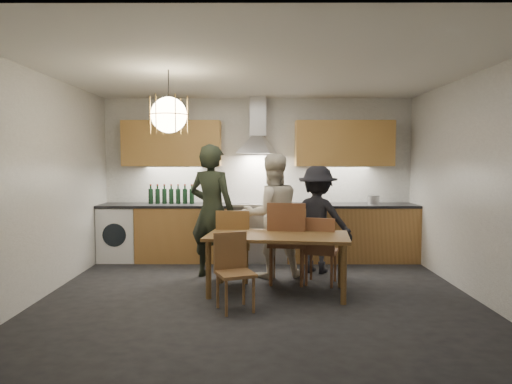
{
  "coord_description": "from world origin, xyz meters",
  "views": [
    {
      "loc": [
        -0.01,
        -5.24,
        1.59
      ],
      "look_at": [
        -0.03,
        0.4,
        1.2
      ],
      "focal_mm": 32.0,
      "sensor_mm": 36.0,
      "label": 1
    }
  ],
  "objects_px": {
    "person_right": "(317,219)",
    "dining_table": "(278,241)",
    "chair_front": "(233,265)",
    "person_left": "(212,211)",
    "person_mid": "(272,215)",
    "stock_pot": "(373,200)",
    "wine_bottles": "(171,194)",
    "chair_back_left": "(233,241)",
    "mixing_bowl": "(320,202)"
  },
  "relations": [
    {
      "from": "chair_front",
      "to": "wine_bottles",
      "type": "xyz_separation_m",
      "value": [
        -1.11,
        2.43,
        0.59
      ]
    },
    {
      "from": "dining_table",
      "to": "stock_pot",
      "type": "bearing_deg",
      "value": 55.95
    },
    {
      "from": "chair_back_left",
      "to": "dining_table",
      "type": "bearing_deg",
      "value": 138.77
    },
    {
      "from": "stock_pot",
      "to": "person_left",
      "type": "bearing_deg",
      "value": -156.7
    },
    {
      "from": "wine_bottles",
      "to": "mixing_bowl",
      "type": "bearing_deg",
      "value": -3.47
    },
    {
      "from": "chair_back_left",
      "to": "chair_front",
      "type": "distance_m",
      "value": 1.07
    },
    {
      "from": "chair_front",
      "to": "person_left",
      "type": "height_order",
      "value": "person_left"
    },
    {
      "from": "person_right",
      "to": "stock_pot",
      "type": "xyz_separation_m",
      "value": [
        0.99,
        0.77,
        0.21
      ]
    },
    {
      "from": "dining_table",
      "to": "mixing_bowl",
      "type": "xyz_separation_m",
      "value": [
        0.75,
        1.71,
        0.31
      ]
    },
    {
      "from": "chair_back_left",
      "to": "mixing_bowl",
      "type": "distance_m",
      "value": 1.83
    },
    {
      "from": "chair_front",
      "to": "wine_bottles",
      "type": "bearing_deg",
      "value": 92.68
    },
    {
      "from": "person_left",
      "to": "wine_bottles",
      "type": "distance_m",
      "value": 1.36
    },
    {
      "from": "chair_front",
      "to": "person_mid",
      "type": "distance_m",
      "value": 1.49
    },
    {
      "from": "chair_front",
      "to": "person_right",
      "type": "distance_m",
      "value": 1.97
    },
    {
      "from": "chair_back_left",
      "to": "mixing_bowl",
      "type": "bearing_deg",
      "value": -136.85
    },
    {
      "from": "chair_front",
      "to": "stock_pot",
      "type": "height_order",
      "value": "stock_pot"
    },
    {
      "from": "person_right",
      "to": "mixing_bowl",
      "type": "xyz_separation_m",
      "value": [
        0.13,
        0.69,
        0.18
      ]
    },
    {
      "from": "dining_table",
      "to": "person_right",
      "type": "bearing_deg",
      "value": 66.75
    },
    {
      "from": "person_mid",
      "to": "wine_bottles",
      "type": "bearing_deg",
      "value": -48.45
    },
    {
      "from": "dining_table",
      "to": "chair_front",
      "type": "xyz_separation_m",
      "value": [
        -0.5,
        -0.58,
        -0.16
      ]
    },
    {
      "from": "chair_front",
      "to": "wine_bottles",
      "type": "relative_size",
      "value": 1.12
    },
    {
      "from": "chair_back_left",
      "to": "wine_bottles",
      "type": "xyz_separation_m",
      "value": [
        -1.06,
        1.36,
        0.51
      ]
    },
    {
      "from": "person_right",
      "to": "dining_table",
      "type": "bearing_deg",
      "value": 81.92
    },
    {
      "from": "mixing_bowl",
      "to": "chair_front",
      "type": "bearing_deg",
      "value": -118.64
    },
    {
      "from": "chair_front",
      "to": "person_left",
      "type": "relative_size",
      "value": 0.45
    },
    {
      "from": "person_left",
      "to": "wine_bottles",
      "type": "relative_size",
      "value": 2.48
    },
    {
      "from": "chair_front",
      "to": "mixing_bowl",
      "type": "distance_m",
      "value": 2.65
    },
    {
      "from": "person_mid",
      "to": "stock_pot",
      "type": "xyz_separation_m",
      "value": [
        1.64,
        1.01,
        0.12
      ]
    },
    {
      "from": "chair_back_left",
      "to": "mixing_bowl",
      "type": "relative_size",
      "value": 3.45
    },
    {
      "from": "chair_back_left",
      "to": "mixing_bowl",
      "type": "height_order",
      "value": "mixing_bowl"
    },
    {
      "from": "person_left",
      "to": "mixing_bowl",
      "type": "bearing_deg",
      "value": -124.27
    },
    {
      "from": "chair_back_left",
      "to": "stock_pot",
      "type": "xyz_separation_m",
      "value": [
        2.16,
        1.31,
        0.42
      ]
    },
    {
      "from": "chair_back_left",
      "to": "person_mid",
      "type": "distance_m",
      "value": 0.67
    },
    {
      "from": "person_mid",
      "to": "stock_pot",
      "type": "distance_m",
      "value": 1.93
    },
    {
      "from": "person_right",
      "to": "person_mid",
      "type": "bearing_deg",
      "value": 42.78
    },
    {
      "from": "dining_table",
      "to": "wine_bottles",
      "type": "bearing_deg",
      "value": 138.74
    },
    {
      "from": "person_right",
      "to": "wine_bottles",
      "type": "height_order",
      "value": "person_right"
    },
    {
      "from": "dining_table",
      "to": "chair_front",
      "type": "relative_size",
      "value": 2.17
    },
    {
      "from": "chair_back_left",
      "to": "person_left",
      "type": "distance_m",
      "value": 0.53
    },
    {
      "from": "wine_bottles",
      "to": "person_mid",
      "type": "bearing_deg",
      "value": -34.09
    },
    {
      "from": "person_left",
      "to": "stock_pot",
      "type": "relative_size",
      "value": 10.0
    },
    {
      "from": "mixing_bowl",
      "to": "person_right",
      "type": "bearing_deg",
      "value": -101.06
    },
    {
      "from": "person_right",
      "to": "stock_pot",
      "type": "relative_size",
      "value": 8.38
    },
    {
      "from": "chair_back_left",
      "to": "person_mid",
      "type": "bearing_deg",
      "value": -150.0
    },
    {
      "from": "person_right",
      "to": "wine_bottles",
      "type": "bearing_deg",
      "value": 2.39
    },
    {
      "from": "dining_table",
      "to": "wine_bottles",
      "type": "xyz_separation_m",
      "value": [
        -1.62,
        1.85,
        0.43
      ]
    },
    {
      "from": "dining_table",
      "to": "mixing_bowl",
      "type": "distance_m",
      "value": 1.89
    },
    {
      "from": "person_mid",
      "to": "person_left",
      "type": "bearing_deg",
      "value": -11.06
    },
    {
      "from": "person_left",
      "to": "wine_bottles",
      "type": "bearing_deg",
      "value": -31.16
    },
    {
      "from": "stock_pot",
      "to": "wine_bottles",
      "type": "distance_m",
      "value": 3.22
    }
  ]
}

